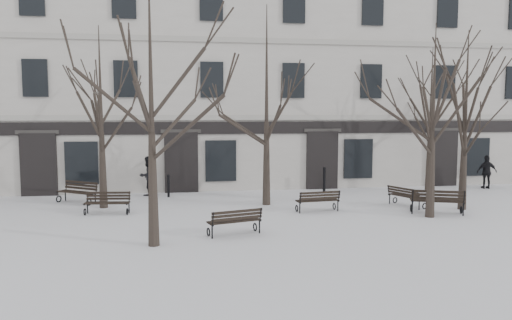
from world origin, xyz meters
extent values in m
plane|color=silver|center=(0.00, 0.00, 0.00)|extent=(100.00, 100.00, 0.00)
cube|color=#B8B2AA|center=(0.00, 13.00, 5.50)|extent=(40.00, 10.00, 11.00)
cube|color=#9B978E|center=(0.00, 7.97, 3.60)|extent=(40.00, 0.12, 0.25)
cube|color=#9B978E|center=(0.00, 7.97, 7.30)|extent=(40.00, 0.12, 0.25)
cube|color=black|center=(0.00, 7.96, 3.10)|extent=(40.00, 0.10, 0.60)
cube|color=black|center=(-10.00, 7.94, 1.45)|extent=(1.60, 0.22, 2.90)
cube|color=#2D2B28|center=(-10.00, 7.90, 2.95)|extent=(1.90, 0.08, 0.18)
cube|color=black|center=(-8.10, 7.95, 1.50)|extent=(1.50, 0.14, 2.00)
cube|color=black|center=(-3.50, 7.94, 1.45)|extent=(1.60, 0.22, 2.90)
cube|color=#2D2B28|center=(-3.50, 7.90, 2.95)|extent=(1.90, 0.08, 0.18)
cube|color=black|center=(-1.60, 7.95, 1.50)|extent=(1.50, 0.14, 2.00)
cube|color=black|center=(3.50, 7.94, 1.45)|extent=(1.60, 0.22, 2.90)
cube|color=#2D2B28|center=(3.50, 7.90, 2.95)|extent=(1.90, 0.08, 0.18)
cube|color=black|center=(5.40, 7.95, 1.50)|extent=(1.50, 0.14, 2.00)
cube|color=black|center=(10.00, 7.94, 1.45)|extent=(1.60, 0.22, 2.90)
cube|color=#2D2B28|center=(10.00, 7.90, 2.95)|extent=(1.90, 0.08, 0.18)
cube|color=black|center=(11.90, 7.95, 1.50)|extent=(1.50, 0.14, 2.00)
cube|color=black|center=(-10.00, 7.95, 5.40)|extent=(1.10, 0.14, 1.70)
cube|color=black|center=(-6.00, 7.95, 5.40)|extent=(1.10, 0.14, 1.70)
cube|color=black|center=(-6.00, 7.95, 9.00)|extent=(1.10, 0.14, 1.70)
cube|color=black|center=(-2.00, 7.95, 5.40)|extent=(1.10, 0.14, 1.70)
cube|color=black|center=(-2.00, 7.95, 9.00)|extent=(1.10, 0.14, 1.70)
cube|color=black|center=(2.00, 7.95, 5.40)|extent=(1.10, 0.14, 1.70)
cube|color=black|center=(2.00, 7.95, 9.00)|extent=(1.10, 0.14, 1.70)
cube|color=black|center=(6.00, 7.95, 5.40)|extent=(1.10, 0.14, 1.70)
cube|color=black|center=(6.00, 7.95, 9.00)|extent=(1.10, 0.14, 1.70)
cube|color=black|center=(10.00, 7.95, 5.40)|extent=(1.10, 0.14, 1.70)
cube|color=black|center=(10.00, 7.95, 9.00)|extent=(1.10, 0.14, 1.70)
cone|color=black|center=(-4.38, -1.67, 1.64)|extent=(0.34, 0.34, 3.27)
cone|color=black|center=(5.51, 0.76, 1.48)|extent=(0.34, 0.34, 2.95)
cone|color=black|center=(7.52, 1.95, 1.48)|extent=(0.34, 0.34, 2.95)
cone|color=black|center=(-6.66, 4.50, 1.53)|extent=(0.34, 0.34, 3.05)
cone|color=black|center=(-0.02, 4.13, 1.72)|extent=(0.34, 0.34, 3.44)
cone|color=black|center=(8.38, 6.27, 1.45)|extent=(0.34, 0.34, 2.91)
torus|color=black|center=(-7.15, 3.08, 0.13)|extent=(0.08, 0.27, 0.27)
cylinder|color=black|center=(-7.11, 3.41, 0.21)|extent=(0.05, 0.05, 0.42)
cube|color=black|center=(-7.13, 3.25, 0.42)|extent=(0.11, 0.51, 0.05)
torus|color=black|center=(-5.58, 2.89, 0.13)|extent=(0.08, 0.27, 0.27)
cylinder|color=black|center=(-5.54, 3.22, 0.21)|extent=(0.05, 0.05, 0.42)
cube|color=black|center=(-5.56, 3.06, 0.42)|extent=(0.11, 0.51, 0.05)
cube|color=black|center=(-6.37, 2.95, 0.44)|extent=(1.67, 0.29, 0.03)
cube|color=black|center=(-6.35, 3.08, 0.44)|extent=(1.67, 0.29, 0.03)
cube|color=black|center=(-6.34, 3.21, 0.44)|extent=(1.67, 0.29, 0.03)
cube|color=black|center=(-6.32, 3.34, 0.44)|extent=(1.67, 0.29, 0.03)
cube|color=black|center=(-6.32, 3.37, 0.56)|extent=(1.66, 0.23, 0.08)
cube|color=black|center=(-6.32, 3.39, 0.67)|extent=(1.66, 0.23, 0.08)
cube|color=black|center=(-6.31, 3.41, 0.78)|extent=(1.66, 0.23, 0.08)
cylinder|color=black|center=(-7.10, 3.49, 0.60)|extent=(0.05, 0.14, 0.46)
cylinder|color=black|center=(-5.53, 3.30, 0.60)|extent=(0.05, 0.14, 0.46)
torus|color=black|center=(-1.21, -0.37, 0.13)|extent=(0.12, 0.28, 0.27)
cylinder|color=black|center=(-1.11, -0.70, 0.21)|extent=(0.05, 0.05, 0.43)
cube|color=black|center=(-1.16, -0.53, 0.43)|extent=(0.19, 0.51, 0.05)
torus|color=black|center=(-2.75, -0.82, 0.13)|extent=(0.12, 0.28, 0.27)
cylinder|color=black|center=(-2.66, -1.15, 0.21)|extent=(0.05, 0.05, 0.43)
cube|color=black|center=(-2.70, -0.98, 0.43)|extent=(0.19, 0.51, 0.05)
cube|color=black|center=(-1.99, -0.56, 0.44)|extent=(1.66, 0.56, 0.03)
cube|color=black|center=(-1.95, -0.69, 0.44)|extent=(1.66, 0.56, 0.03)
cube|color=black|center=(-1.91, -0.81, 0.44)|extent=(1.66, 0.56, 0.03)
cube|color=black|center=(-1.88, -0.94, 0.44)|extent=(1.66, 0.56, 0.03)
cube|color=black|center=(-1.87, -0.98, 0.57)|extent=(1.65, 0.51, 0.09)
cube|color=black|center=(-1.86, -1.00, 0.68)|extent=(1.65, 0.51, 0.09)
cube|color=black|center=(-1.86, -1.02, 0.80)|extent=(1.65, 0.51, 0.09)
cylinder|color=black|center=(-1.09, -0.77, 0.62)|extent=(0.07, 0.14, 0.47)
cylinder|color=black|center=(-2.63, -1.22, 0.62)|extent=(0.07, 0.14, 0.47)
torus|color=black|center=(6.98, 1.11, 0.15)|extent=(0.16, 0.31, 0.31)
cylinder|color=black|center=(6.85, 0.75, 0.24)|extent=(0.05, 0.05, 0.48)
cube|color=black|center=(6.91, 0.93, 0.48)|extent=(0.26, 0.57, 0.05)
torus|color=black|center=(5.27, 1.75, 0.15)|extent=(0.16, 0.31, 0.31)
cylinder|color=black|center=(5.13, 1.39, 0.24)|extent=(0.05, 0.05, 0.48)
cube|color=black|center=(5.20, 1.57, 0.48)|extent=(0.26, 0.57, 0.05)
cube|color=black|center=(6.14, 1.47, 0.51)|extent=(1.85, 0.77, 0.04)
cube|color=black|center=(6.09, 1.33, 0.51)|extent=(1.85, 0.77, 0.04)
cube|color=black|center=(6.03, 1.19, 0.51)|extent=(1.85, 0.77, 0.04)
cube|color=black|center=(5.98, 1.05, 0.51)|extent=(1.85, 0.77, 0.04)
cube|color=black|center=(5.97, 1.01, 0.65)|extent=(1.83, 0.72, 0.10)
cube|color=black|center=(5.96, 0.99, 0.78)|extent=(1.83, 0.72, 0.10)
cube|color=black|center=(5.95, 0.97, 0.91)|extent=(1.83, 0.72, 0.10)
cylinder|color=black|center=(6.82, 0.67, 0.70)|extent=(0.09, 0.16, 0.54)
cylinder|color=black|center=(5.10, 1.31, 0.70)|extent=(0.09, 0.16, 0.54)
torus|color=black|center=(-8.75, 6.06, 0.14)|extent=(0.21, 0.27, 0.30)
cylinder|color=black|center=(-8.54, 6.36, 0.23)|extent=(0.05, 0.05, 0.46)
cube|color=black|center=(-8.64, 6.21, 0.46)|extent=(0.37, 0.49, 0.05)
torus|color=black|center=(-7.34, 5.05, 0.14)|extent=(0.21, 0.27, 0.30)
cylinder|color=black|center=(-7.12, 5.35, 0.23)|extent=(0.05, 0.05, 0.46)
cube|color=black|center=(-7.23, 5.20, 0.46)|extent=(0.37, 0.49, 0.05)
cube|color=black|center=(-8.07, 5.52, 0.48)|extent=(1.55, 1.14, 0.04)
cube|color=black|center=(-7.98, 5.64, 0.48)|extent=(1.55, 1.14, 0.04)
cube|color=black|center=(-7.90, 5.76, 0.48)|extent=(1.55, 1.14, 0.04)
cube|color=black|center=(-7.82, 5.87, 0.48)|extent=(1.55, 1.14, 0.04)
cube|color=black|center=(-7.80, 5.91, 0.61)|extent=(1.52, 1.09, 0.09)
cube|color=black|center=(-7.78, 5.92, 0.73)|extent=(1.52, 1.09, 0.09)
cube|color=black|center=(-7.77, 5.94, 0.86)|extent=(1.52, 1.09, 0.09)
cylinder|color=black|center=(-8.49, 6.42, 0.66)|extent=(0.12, 0.14, 0.51)
cylinder|color=black|center=(-7.08, 5.42, 0.66)|extent=(0.12, 0.14, 0.51)
torus|color=black|center=(2.46, 2.67, 0.13)|extent=(0.08, 0.27, 0.27)
cylinder|color=black|center=(2.50, 2.34, 0.21)|extent=(0.05, 0.05, 0.42)
cube|color=black|center=(2.48, 2.51, 0.42)|extent=(0.11, 0.52, 0.05)
torus|color=black|center=(0.88, 2.49, 0.13)|extent=(0.08, 0.27, 0.27)
cylinder|color=black|center=(0.92, 2.15, 0.21)|extent=(0.05, 0.05, 0.42)
cube|color=black|center=(0.90, 2.32, 0.42)|extent=(0.11, 0.52, 0.05)
cube|color=black|center=(1.67, 2.62, 0.44)|extent=(1.68, 0.28, 0.03)
cube|color=black|center=(1.68, 2.49, 0.44)|extent=(1.68, 0.28, 0.03)
cube|color=black|center=(1.70, 2.36, 0.44)|extent=(1.68, 0.28, 0.03)
cube|color=black|center=(1.72, 2.23, 0.44)|extent=(1.68, 0.28, 0.03)
cube|color=black|center=(1.72, 2.19, 0.56)|extent=(1.67, 0.23, 0.08)
cube|color=black|center=(1.72, 2.17, 0.67)|extent=(1.67, 0.23, 0.08)
cube|color=black|center=(1.72, 2.15, 0.78)|extent=(1.67, 0.23, 0.08)
cylinder|color=black|center=(2.51, 2.26, 0.61)|extent=(0.05, 0.14, 0.46)
cylinder|color=black|center=(0.93, 2.08, 0.61)|extent=(0.05, 0.14, 0.46)
torus|color=black|center=(6.05, 2.18, 0.13)|extent=(0.26, 0.14, 0.26)
cylinder|color=black|center=(5.75, 2.05, 0.20)|extent=(0.05, 0.05, 0.41)
cube|color=black|center=(5.90, 2.12, 0.41)|extent=(0.48, 0.24, 0.05)
torus|color=black|center=(5.45, 3.61, 0.13)|extent=(0.26, 0.14, 0.26)
cylinder|color=black|center=(5.15, 3.48, 0.20)|extent=(0.05, 0.05, 0.41)
cube|color=black|center=(5.30, 3.54, 0.41)|extent=(0.48, 0.24, 0.05)
cube|color=black|center=(5.79, 2.91, 0.43)|extent=(0.71, 1.54, 0.03)
cube|color=black|center=(5.67, 2.86, 0.43)|extent=(0.71, 1.54, 0.03)
cube|color=black|center=(5.55, 2.81, 0.43)|extent=(0.71, 1.54, 0.03)
cube|color=black|center=(5.43, 2.76, 0.43)|extent=(0.71, 1.54, 0.03)
cube|color=black|center=(5.40, 2.75, 0.55)|extent=(0.67, 1.52, 0.08)
cube|color=black|center=(5.38, 2.74, 0.66)|extent=(0.67, 1.52, 0.08)
cube|color=black|center=(5.37, 2.73, 0.76)|extent=(0.67, 1.52, 0.08)
cylinder|color=black|center=(5.69, 2.03, 0.59)|extent=(0.13, 0.08, 0.45)
cylinder|color=black|center=(5.08, 3.45, 0.59)|extent=(0.13, 0.08, 0.45)
cylinder|color=black|center=(-4.11, 6.63, 0.48)|extent=(0.11, 0.11, 0.96)
sphere|color=black|center=(-4.11, 6.63, 0.97)|extent=(0.13, 0.13, 0.13)
cylinder|color=black|center=(3.38, 7.12, 0.55)|extent=(0.13, 0.13, 1.10)
sphere|color=black|center=(3.38, 7.12, 1.12)|extent=(0.15, 0.15, 0.15)
imported|color=black|center=(-5.05, 7.27, 0.00)|extent=(1.12, 1.11, 1.83)
imported|color=black|center=(11.76, 6.71, 0.00)|extent=(1.04, 0.56, 1.70)
camera|label=1|loc=(-3.66, -16.16, 3.89)|focal=35.00mm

